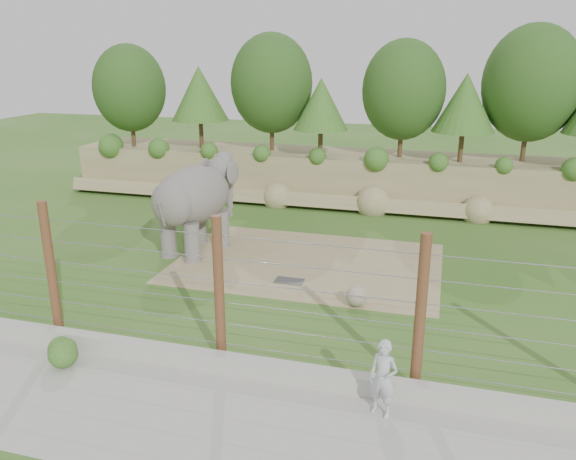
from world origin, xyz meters
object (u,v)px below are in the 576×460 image
(stone_ball, at_px, (356,296))
(zookeeper, at_px, (383,379))
(elephant, at_px, (194,208))
(barrier_fence, at_px, (219,291))

(stone_ball, height_order, zookeeper, zookeeper)
(elephant, bearing_deg, zookeeper, -31.80)
(elephant, relative_size, stone_ball, 6.75)
(barrier_fence, relative_size, zookeeper, 11.07)
(zookeeper, bearing_deg, barrier_fence, -176.24)
(stone_ball, bearing_deg, zookeeper, -75.13)
(elephant, bearing_deg, stone_ball, -11.29)
(stone_ball, bearing_deg, barrier_fence, -124.69)
(barrier_fence, bearing_deg, elephant, 118.92)
(barrier_fence, bearing_deg, stone_ball, 55.31)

